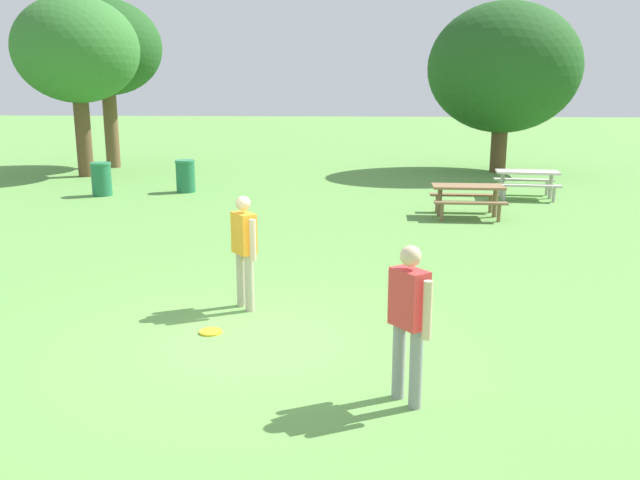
{
  "coord_description": "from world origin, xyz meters",
  "views": [
    {
      "loc": [
        1.4,
        -7.64,
        3.15
      ],
      "look_at": [
        0.81,
        1.44,
        1.0
      ],
      "focal_mm": 37.1,
      "sensor_mm": 36.0,
      "label": 1
    }
  ],
  "objects_px": {
    "person_catcher": "(409,314)",
    "tree_far_right": "(504,68)",
    "picnic_table_far": "(527,178)",
    "picnic_table_near": "(468,194)",
    "person_thrower": "(244,245)",
    "trash_can_further_along": "(185,176)",
    "frisbee": "(211,332)",
    "tree_tall_left": "(77,51)",
    "trash_can_beside_table": "(101,179)",
    "tree_broad_center": "(106,48)"
  },
  "relations": [
    {
      "from": "picnic_table_near",
      "to": "tree_tall_left",
      "type": "xyz_separation_m",
      "value": [
        -12.25,
        6.5,
        3.69
      ]
    },
    {
      "from": "person_catcher",
      "to": "picnic_table_near",
      "type": "height_order",
      "value": "person_catcher"
    },
    {
      "from": "picnic_table_near",
      "to": "picnic_table_far",
      "type": "distance_m",
      "value": 3.55
    },
    {
      "from": "trash_can_further_along",
      "to": "tree_tall_left",
      "type": "height_order",
      "value": "tree_tall_left"
    },
    {
      "from": "picnic_table_near",
      "to": "trash_can_further_along",
      "type": "distance_m",
      "value": 8.49
    },
    {
      "from": "picnic_table_near",
      "to": "trash_can_beside_table",
      "type": "distance_m",
      "value": 10.39
    },
    {
      "from": "trash_can_beside_table",
      "to": "trash_can_further_along",
      "type": "distance_m",
      "value": 2.39
    },
    {
      "from": "person_thrower",
      "to": "tree_far_right",
      "type": "distance_m",
      "value": 17.26
    },
    {
      "from": "tree_tall_left",
      "to": "tree_far_right",
      "type": "xyz_separation_m",
      "value": [
        14.65,
        2.12,
        -0.55
      ]
    },
    {
      "from": "person_thrower",
      "to": "picnic_table_far",
      "type": "bearing_deg",
      "value": 57.72
    },
    {
      "from": "picnic_table_near",
      "to": "tree_tall_left",
      "type": "height_order",
      "value": "tree_tall_left"
    },
    {
      "from": "person_catcher",
      "to": "frisbee",
      "type": "xyz_separation_m",
      "value": [
        -2.42,
        1.77,
        -0.93
      ]
    },
    {
      "from": "person_thrower",
      "to": "person_catcher",
      "type": "distance_m",
      "value": 3.49
    },
    {
      "from": "picnic_table_far",
      "to": "trash_can_further_along",
      "type": "relative_size",
      "value": 1.91
    },
    {
      "from": "person_thrower",
      "to": "trash_can_further_along",
      "type": "bearing_deg",
      "value": 109.35
    },
    {
      "from": "person_catcher",
      "to": "picnic_table_far",
      "type": "xyz_separation_m",
      "value": [
        4.15,
        12.71,
        -0.38
      ]
    },
    {
      "from": "tree_tall_left",
      "to": "trash_can_further_along",
      "type": "bearing_deg",
      "value": -36.14
    },
    {
      "from": "person_catcher",
      "to": "tree_broad_center",
      "type": "distance_m",
      "value": 21.78
    },
    {
      "from": "person_thrower",
      "to": "frisbee",
      "type": "distance_m",
      "value": 1.39
    },
    {
      "from": "tree_tall_left",
      "to": "tree_far_right",
      "type": "relative_size",
      "value": 1.01
    },
    {
      "from": "frisbee",
      "to": "trash_can_beside_table",
      "type": "distance_m",
      "value": 11.95
    },
    {
      "from": "picnic_table_far",
      "to": "tree_far_right",
      "type": "xyz_separation_m",
      "value": [
        0.31,
        5.75,
        3.15
      ]
    },
    {
      "from": "person_catcher",
      "to": "trash_can_beside_table",
      "type": "xyz_separation_m",
      "value": [
        -8.02,
        12.32,
        -0.46
      ]
    },
    {
      "from": "person_thrower",
      "to": "tree_tall_left",
      "type": "xyz_separation_m",
      "value": [
        -8.05,
        13.58,
        3.31
      ]
    },
    {
      "from": "person_catcher",
      "to": "frisbee",
      "type": "height_order",
      "value": "person_catcher"
    },
    {
      "from": "person_thrower",
      "to": "tree_tall_left",
      "type": "relative_size",
      "value": 0.27
    },
    {
      "from": "person_catcher",
      "to": "tree_far_right",
      "type": "relative_size",
      "value": 0.27
    },
    {
      "from": "trash_can_beside_table",
      "to": "tree_far_right",
      "type": "distance_m",
      "value": 14.29
    },
    {
      "from": "person_catcher",
      "to": "picnic_table_far",
      "type": "relative_size",
      "value": 0.9
    },
    {
      "from": "tree_broad_center",
      "to": "tree_far_right",
      "type": "bearing_deg",
      "value": -1.85
    },
    {
      "from": "person_thrower",
      "to": "person_catcher",
      "type": "relative_size",
      "value": 1.0
    },
    {
      "from": "picnic_table_near",
      "to": "picnic_table_far",
      "type": "height_order",
      "value": "same"
    },
    {
      "from": "picnic_table_near",
      "to": "tree_tall_left",
      "type": "bearing_deg",
      "value": 152.06
    },
    {
      "from": "tree_tall_left",
      "to": "picnic_table_far",
      "type": "bearing_deg",
      "value": -14.22
    },
    {
      "from": "picnic_table_far",
      "to": "picnic_table_near",
      "type": "bearing_deg",
      "value": -126.04
    },
    {
      "from": "trash_can_further_along",
      "to": "trash_can_beside_table",
      "type": "bearing_deg",
      "value": -160.56
    },
    {
      "from": "person_thrower",
      "to": "person_catcher",
      "type": "height_order",
      "value": "same"
    },
    {
      "from": "picnic_table_near",
      "to": "trash_can_beside_table",
      "type": "bearing_deg",
      "value": 166.2
    },
    {
      "from": "picnic_table_far",
      "to": "tree_far_right",
      "type": "relative_size",
      "value": 0.3
    },
    {
      "from": "tree_tall_left",
      "to": "person_thrower",
      "type": "bearing_deg",
      "value": -59.33
    },
    {
      "from": "person_catcher",
      "to": "trash_can_beside_table",
      "type": "height_order",
      "value": "person_catcher"
    },
    {
      "from": "frisbee",
      "to": "person_thrower",
      "type": "bearing_deg",
      "value": 73.77
    },
    {
      "from": "person_catcher",
      "to": "tree_tall_left",
      "type": "height_order",
      "value": "tree_tall_left"
    },
    {
      "from": "tree_far_right",
      "to": "trash_can_further_along",
      "type": "bearing_deg",
      "value": -152.41
    },
    {
      "from": "person_thrower",
      "to": "tree_broad_center",
      "type": "relative_size",
      "value": 0.26
    },
    {
      "from": "trash_can_beside_table",
      "to": "picnic_table_near",
      "type": "bearing_deg",
      "value": -13.8
    },
    {
      "from": "person_catcher",
      "to": "tree_tall_left",
      "type": "distance_m",
      "value": 19.54
    },
    {
      "from": "person_thrower",
      "to": "tree_far_right",
      "type": "xyz_separation_m",
      "value": [
        6.6,
        15.7,
        2.77
      ]
    },
    {
      "from": "frisbee",
      "to": "tree_tall_left",
      "type": "relative_size",
      "value": 0.05
    },
    {
      "from": "frisbee",
      "to": "picnic_table_near",
      "type": "height_order",
      "value": "picnic_table_near"
    }
  ]
}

